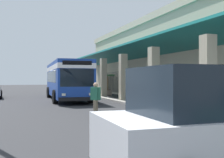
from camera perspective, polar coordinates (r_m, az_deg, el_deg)
ground at (r=26.30m, az=6.52°, el=-3.82°), size 120.00×120.00×0.00m
curb_strip at (r=23.92m, az=-1.27°, el=-4.06°), size 36.24×0.50×0.12m
plaza_building at (r=28.49m, az=17.45°, el=3.92°), size 30.50×15.73×7.39m
transit_bus at (r=23.60m, az=-9.46°, el=0.24°), size 11.33×3.20×3.34m
pedestrian at (r=12.71m, az=-3.43°, el=-3.94°), size 0.63×0.41×1.60m
potted_palm at (r=28.69m, az=-0.93°, el=-2.11°), size 1.57×1.79×2.26m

